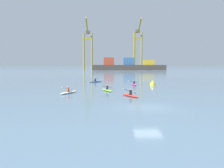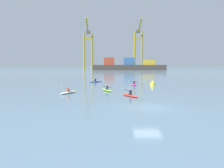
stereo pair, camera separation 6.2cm
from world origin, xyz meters
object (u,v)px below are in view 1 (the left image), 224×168
object	(u,v)px
kayak_magenta	(134,84)
kayak_blue	(96,81)
channel_buoy	(153,83)
container_barge	(128,66)
kayak_white	(68,92)
gantry_crane_west_mid	(138,45)
gantry_crane_west	(88,45)
kayak_red	(130,95)
kayak_lime	(107,90)

from	to	relation	value
kayak_magenta	kayak_blue	distance (m)	10.14
channel_buoy	container_barge	bearing A→B (deg)	87.10
container_barge	channel_buoy	bearing A→B (deg)	-92.90
kayak_blue	container_barge	bearing A→B (deg)	80.46
container_barge	kayak_white	world-z (taller)	container_barge
channel_buoy	kayak_magenta	distance (m)	3.42
gantry_crane_west_mid	channel_buoy	size ratio (longest dim) A/B	33.22
container_barge	gantry_crane_west	size ratio (longest dim) A/B	1.40
kayak_white	gantry_crane_west_mid	bearing A→B (deg)	78.13
kayak_blue	kayak_magenta	bearing A→B (deg)	-42.77
gantry_crane_west_mid	kayak_blue	distance (m)	114.84
channel_buoy	kayak_magenta	xyz separation A→B (m)	(-3.38, 0.44, -0.19)
kayak_white	kayak_red	bearing A→B (deg)	-20.55
gantry_crane_west	kayak_red	bearing A→B (deg)	-83.06
kayak_white	kayak_lime	bearing A→B (deg)	26.19
gantry_crane_west_mid	kayak_blue	size ratio (longest dim) A/B	10.90
container_barge	kayak_magenta	xyz separation A→B (m)	(-8.58, -102.26, -2.46)
gantry_crane_west	kayak_magenta	size ratio (longest dim) A/B	9.62
gantry_crane_west	channel_buoy	distance (m)	117.86
gantry_crane_west	gantry_crane_west_mid	world-z (taller)	gantry_crane_west_mid
container_barge	gantry_crane_west	distance (m)	32.29
kayak_white	gantry_crane_west	bearing A→B (deg)	93.51
gantry_crane_west_mid	kayak_red	distance (m)	134.71
container_barge	kayak_blue	bearing A→B (deg)	-99.54
container_barge	gantry_crane_west_mid	distance (m)	22.98
channel_buoy	kayak_blue	xyz separation A→B (m)	(-10.83, 7.32, -0.19)
channel_buoy	kayak_lime	bearing A→B (deg)	-134.68
gantry_crane_west_mid	kayak_magenta	xyz separation A→B (m)	(-17.00, -117.77, -17.18)
channel_buoy	kayak_lime	distance (m)	11.94
kayak_blue	gantry_crane_west	bearing A→B (deg)	95.55
kayak_lime	kayak_blue	bearing A→B (deg)	98.75
kayak_red	kayak_blue	distance (m)	21.97
kayak_magenta	kayak_lime	bearing A→B (deg)	-119.31
gantry_crane_west	kayak_lime	bearing A→B (deg)	-84.04
kayak_red	kayak_lime	world-z (taller)	kayak_red
container_barge	gantry_crane_west_mid	size ratio (longest dim) A/B	1.39
kayak_blue	kayak_white	distance (m)	18.55
gantry_crane_west_mid	channel_buoy	bearing A→B (deg)	-96.57
container_barge	kayak_red	bearing A→B (deg)	-95.28
kayak_blue	kayak_red	bearing A→B (deg)	-76.21
kayak_red	container_barge	bearing A→B (deg)	84.72
container_barge	kayak_lime	distance (m)	112.04
channel_buoy	kayak_red	bearing A→B (deg)	-111.74
channel_buoy	kayak_lime	size ratio (longest dim) A/B	0.30
container_barge	kayak_blue	xyz separation A→B (m)	(-16.02, -95.38, -2.46)
container_barge	gantry_crane_west	world-z (taller)	gantry_crane_west
gantry_crane_west	kayak_red	distance (m)	130.78
kayak_red	kayak_white	size ratio (longest dim) A/B	1.00
kayak_magenta	gantry_crane_west_mid	bearing A→B (deg)	81.79
kayak_white	kayak_lime	size ratio (longest dim) A/B	0.98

